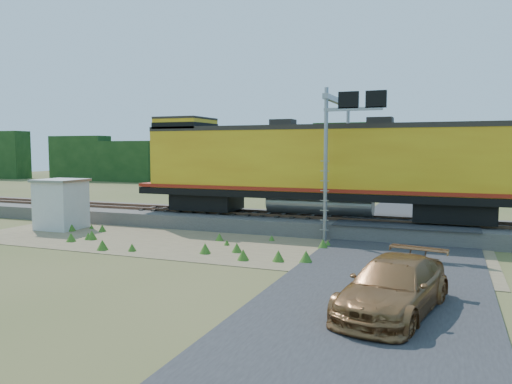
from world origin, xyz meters
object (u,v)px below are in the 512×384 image
at_px(locomotive, 314,165).
at_px(shed, 61,204).
at_px(signal_gantry, 343,129).
at_px(car, 394,287).

distance_m(locomotive, shed, 14.77).
height_order(shed, signal_gantry, signal_gantry).
distance_m(shed, car, 21.29).
relative_size(locomotive, shed, 7.47).
bearing_deg(car, shed, 168.87).
xyz_separation_m(locomotive, signal_gantry, (1.73, -0.68, 1.99)).
xyz_separation_m(shed, car, (19.59, -8.31, -0.70)).
bearing_deg(signal_gantry, shed, -165.64).
height_order(shed, car, shed).
bearing_deg(car, locomotive, 125.81).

